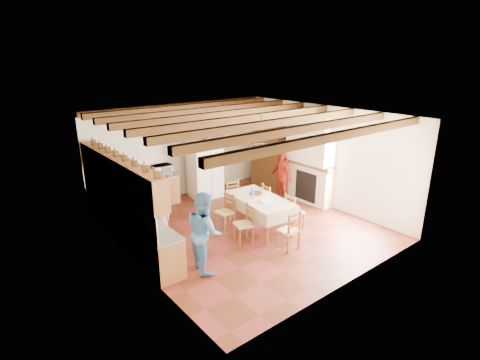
# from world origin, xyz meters

# --- Properties ---
(floor) EXTENTS (6.00, 6.50, 0.02)m
(floor) POSITION_xyz_m (0.00, 0.00, -0.01)
(floor) COLOR #4E1F11
(floor) RESTS_ON ground
(ceiling) EXTENTS (6.00, 6.50, 0.02)m
(ceiling) POSITION_xyz_m (0.00, 0.00, 3.01)
(ceiling) COLOR white
(ceiling) RESTS_ON ground
(wall_back) EXTENTS (6.00, 0.02, 3.00)m
(wall_back) POSITION_xyz_m (0.00, 3.26, 1.50)
(wall_back) COLOR beige
(wall_back) RESTS_ON ground
(wall_front) EXTENTS (6.00, 0.02, 3.00)m
(wall_front) POSITION_xyz_m (0.00, -3.26, 1.50)
(wall_front) COLOR beige
(wall_front) RESTS_ON ground
(wall_left) EXTENTS (0.02, 6.50, 3.00)m
(wall_left) POSITION_xyz_m (-3.01, 0.00, 1.50)
(wall_left) COLOR beige
(wall_left) RESTS_ON ground
(wall_right) EXTENTS (0.02, 6.50, 3.00)m
(wall_right) POSITION_xyz_m (3.01, 0.00, 1.50)
(wall_right) COLOR beige
(wall_right) RESTS_ON ground
(ceiling_beams) EXTENTS (6.00, 6.30, 0.16)m
(ceiling_beams) POSITION_xyz_m (0.00, 0.00, 2.91)
(ceiling_beams) COLOR #321F0F
(ceiling_beams) RESTS_ON ground
(lower_cabinets_left) EXTENTS (0.60, 4.30, 0.86)m
(lower_cabinets_left) POSITION_xyz_m (-2.70, 1.05, 0.43)
(lower_cabinets_left) COLOR brown
(lower_cabinets_left) RESTS_ON ground
(lower_cabinets_back) EXTENTS (2.30, 0.60, 0.86)m
(lower_cabinets_back) POSITION_xyz_m (-1.55, 2.95, 0.43)
(lower_cabinets_back) COLOR brown
(lower_cabinets_back) RESTS_ON ground
(countertop_left) EXTENTS (0.62, 4.30, 0.04)m
(countertop_left) POSITION_xyz_m (-2.70, 1.05, 0.88)
(countertop_left) COLOR slate
(countertop_left) RESTS_ON lower_cabinets_left
(countertop_back) EXTENTS (2.34, 0.62, 0.04)m
(countertop_back) POSITION_xyz_m (-1.55, 2.95, 0.88)
(countertop_back) COLOR slate
(countertop_back) RESTS_ON lower_cabinets_back
(backsplash_left) EXTENTS (0.03, 4.30, 0.60)m
(backsplash_left) POSITION_xyz_m (-2.98, 1.05, 1.20)
(backsplash_left) COLOR white
(backsplash_left) RESTS_ON ground
(backsplash_back) EXTENTS (2.30, 0.03, 0.60)m
(backsplash_back) POSITION_xyz_m (-1.55, 3.23, 1.20)
(backsplash_back) COLOR white
(backsplash_back) RESTS_ON ground
(upper_cabinets) EXTENTS (0.35, 4.20, 0.70)m
(upper_cabinets) POSITION_xyz_m (-2.83, 1.05, 1.85)
(upper_cabinets) COLOR brown
(upper_cabinets) RESTS_ON ground
(fireplace) EXTENTS (0.56, 1.60, 2.80)m
(fireplace) POSITION_xyz_m (2.72, 0.20, 1.40)
(fireplace) COLOR beige
(fireplace) RESTS_ON ground
(wall_picture) EXTENTS (0.34, 0.03, 0.42)m
(wall_picture) POSITION_xyz_m (1.55, 3.23, 1.85)
(wall_picture) COLOR #311D14
(wall_picture) RESTS_ON ground
(refrigerator) EXTENTS (1.02, 0.86, 1.90)m
(refrigerator) POSITION_xyz_m (0.55, 2.66, 0.95)
(refrigerator) COLOR white
(refrigerator) RESTS_ON floor
(hutch) EXTENTS (0.66, 1.26, 2.17)m
(hutch) POSITION_xyz_m (2.75, 2.03, 1.09)
(hutch) COLOR #39210F
(hutch) RESTS_ON floor
(dining_table) EXTENTS (1.19, 2.04, 0.85)m
(dining_table) POSITION_xyz_m (0.32, -0.25, 0.77)
(dining_table) COLOR beige
(dining_table) RESTS_ON floor
(chandelier) EXTENTS (0.47, 0.47, 0.03)m
(chandelier) POSITION_xyz_m (0.32, -0.25, 2.25)
(chandelier) COLOR black
(chandelier) RESTS_ON ground
(chair_left_near) EXTENTS (0.50, 0.51, 0.96)m
(chair_left_near) POSITION_xyz_m (-0.49, -0.57, 0.48)
(chair_left_near) COLOR brown
(chair_left_near) RESTS_ON floor
(chair_left_far) EXTENTS (0.42, 0.44, 0.96)m
(chair_left_far) POSITION_xyz_m (-0.40, 0.32, 0.48)
(chair_left_far) COLOR brown
(chair_left_far) RESTS_ON floor
(chair_right_near) EXTENTS (0.43, 0.45, 0.96)m
(chair_right_near) POSITION_xyz_m (1.04, -0.82, 0.48)
(chair_right_near) COLOR brown
(chair_right_near) RESTS_ON floor
(chair_right_far) EXTENTS (0.46, 0.48, 0.96)m
(chair_right_far) POSITION_xyz_m (1.09, 0.15, 0.48)
(chair_right_far) COLOR brown
(chair_right_far) RESTS_ON floor
(chair_end_near) EXTENTS (0.42, 0.40, 0.96)m
(chair_end_near) POSITION_xyz_m (0.14, -1.49, 0.48)
(chair_end_near) COLOR brown
(chair_end_near) RESTS_ON floor
(chair_end_far) EXTENTS (0.48, 0.47, 0.96)m
(chair_end_far) POSITION_xyz_m (0.43, 0.92, 0.48)
(chair_end_far) COLOR brown
(chair_end_far) RESTS_ON floor
(person_man) EXTENTS (0.49, 0.66, 1.68)m
(person_man) POSITION_xyz_m (-2.15, 0.52, 0.84)
(person_man) COLOR beige
(person_man) RESTS_ON floor
(person_woman_blue) EXTENTS (0.83, 0.97, 1.73)m
(person_woman_blue) POSITION_xyz_m (-1.89, -1.00, 0.87)
(person_woman_blue) COLOR teal
(person_woman_blue) RESTS_ON floor
(person_woman_red) EXTENTS (0.50, 0.97, 1.58)m
(person_woman_red) POSITION_xyz_m (2.16, 0.81, 0.79)
(person_woman_red) COLOR #9E2215
(person_woman_red) RESTS_ON floor
(microwave) EXTENTS (0.60, 0.41, 0.33)m
(microwave) POSITION_xyz_m (-0.80, 2.95, 1.06)
(microwave) COLOR silver
(microwave) RESTS_ON countertop_back
(fridge_vase) EXTENTS (0.30, 0.30, 0.30)m
(fridge_vase) POSITION_xyz_m (0.56, 2.66, 2.04)
(fridge_vase) COLOR #39210F
(fridge_vase) RESTS_ON refrigerator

